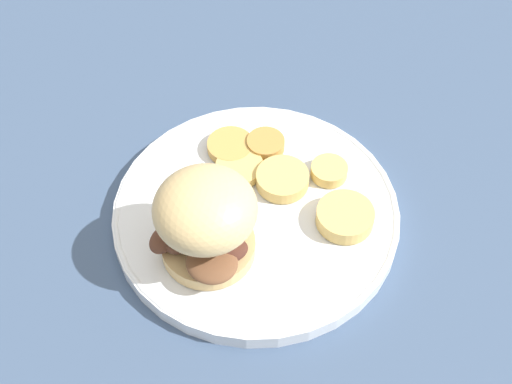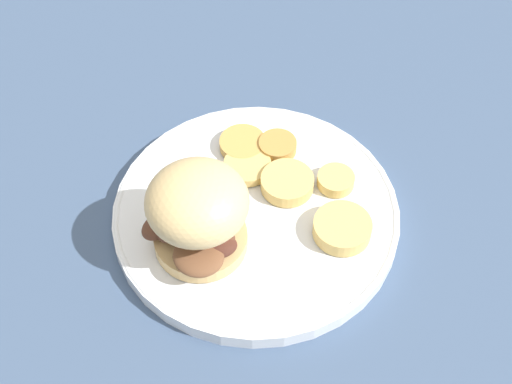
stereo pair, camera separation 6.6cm
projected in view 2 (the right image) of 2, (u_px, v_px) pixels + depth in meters
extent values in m
plane|color=#3D5170|center=(256.00, 219.00, 0.70)|extent=(4.00, 4.00, 0.00)
cylinder|color=white|center=(256.00, 214.00, 0.69)|extent=(0.28, 0.28, 0.02)
torus|color=white|center=(256.00, 210.00, 0.69)|extent=(0.28, 0.28, 0.01)
cylinder|color=tan|center=(201.00, 239.00, 0.65)|extent=(0.09, 0.09, 0.01)
ellipsoid|color=brown|center=(190.00, 228.00, 0.64)|extent=(0.05, 0.05, 0.02)
ellipsoid|color=#563323|center=(158.00, 226.00, 0.64)|extent=(0.04, 0.04, 0.02)
ellipsoid|color=#4C281E|center=(217.00, 247.00, 0.63)|extent=(0.02, 0.04, 0.02)
ellipsoid|color=#4C281E|center=(185.00, 223.00, 0.65)|extent=(0.05, 0.04, 0.02)
ellipsoid|color=brown|center=(199.00, 256.00, 0.62)|extent=(0.06, 0.06, 0.01)
ellipsoid|color=#563323|center=(173.00, 222.00, 0.65)|extent=(0.05, 0.05, 0.02)
ellipsoid|color=#563323|center=(209.00, 237.00, 0.63)|extent=(0.05, 0.06, 0.01)
ellipsoid|color=#E5C17F|center=(197.00, 202.00, 0.61)|extent=(0.09, 0.09, 0.06)
cylinder|color=#DBB766|center=(342.00, 228.00, 0.66)|extent=(0.05, 0.05, 0.02)
cylinder|color=#DBB766|center=(336.00, 180.00, 0.70)|extent=(0.04, 0.04, 0.01)
cylinder|color=#BC8942|center=(278.00, 146.00, 0.73)|extent=(0.04, 0.04, 0.01)
cylinder|color=tan|center=(241.00, 144.00, 0.73)|extent=(0.05, 0.05, 0.01)
cylinder|color=#DBB766|center=(252.00, 165.00, 0.71)|extent=(0.05, 0.05, 0.01)
cylinder|color=#DBB766|center=(287.00, 183.00, 0.70)|extent=(0.05, 0.05, 0.01)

